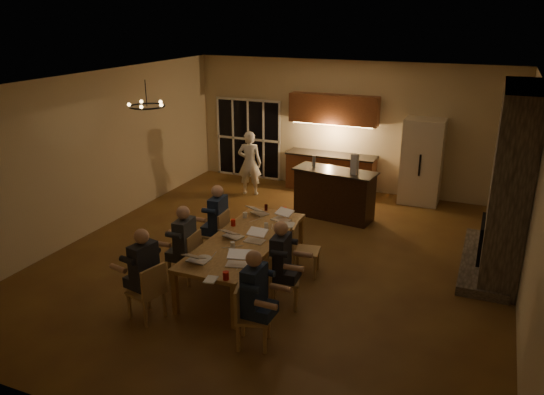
{
  "coord_description": "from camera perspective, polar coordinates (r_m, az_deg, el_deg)",
  "views": [
    {
      "loc": [
        3.32,
        -8.12,
        4.31
      ],
      "look_at": [
        -0.25,
        0.3,
        1.07
      ],
      "focal_mm": 35.0,
      "sensor_mm": 36.0,
      "label": 1
    }
  ],
  "objects": [
    {
      "name": "floor",
      "position": [
        9.78,
        0.66,
        -6.67
      ],
      "size": [
        9.0,
        9.0,
        0.0
      ],
      "primitive_type": "plane",
      "color": "brown",
      "rests_on": "ground"
    },
    {
      "name": "person_left_mid",
      "position": [
        8.77,
        -9.32,
        -5.16
      ],
      "size": [
        0.63,
        0.63,
        1.38
      ],
      "primitive_type": null,
      "rotation": [
        0.0,
        0.0,
        -1.52
      ],
      "color": "#33393D",
      "rests_on": "ground"
    },
    {
      "name": "redcup_mid",
      "position": [
        9.29,
        -4.2,
        -2.71
      ],
      "size": [
        0.08,
        0.08,
        0.12
      ],
      "primitive_type": "cylinder",
      "color": "red",
      "rests_on": "dining_table"
    },
    {
      "name": "mug_front",
      "position": [
        8.45,
        -4.26,
        -5.11
      ],
      "size": [
        0.07,
        0.07,
        0.1
      ],
      "primitive_type": "cylinder",
      "color": "white",
      "rests_on": "dining_table"
    },
    {
      "name": "plate_left",
      "position": [
        8.15,
        -7.37,
        -6.52
      ],
      "size": [
        0.25,
        0.25,
        0.02
      ],
      "primitive_type": "cylinder",
      "color": "white",
      "rests_on": "dining_table"
    },
    {
      "name": "dining_table",
      "position": [
        8.94,
        -2.9,
        -6.64
      ],
      "size": [
        1.1,
        2.89,
        0.75
      ],
      "primitive_type": "cube",
      "color": "tan",
      "rests_on": "ground"
    },
    {
      "name": "refrigerator",
      "position": [
        12.79,
        15.82,
        3.74
      ],
      "size": [
        0.9,
        0.68,
        2.0
      ],
      "primitive_type": "cube",
      "color": "beige",
      "rests_on": "ground"
    },
    {
      "name": "standing_person",
      "position": [
        12.96,
        -2.42,
        3.73
      ],
      "size": [
        0.65,
        0.5,
        1.59
      ],
      "primitive_type": "imported",
      "rotation": [
        0.0,
        0.0,
        3.37
      ],
      "color": "white",
      "rests_on": "ground"
    },
    {
      "name": "back_wall",
      "position": [
        13.35,
        8.15,
        7.58
      ],
      "size": [
        8.0,
        0.04,
        3.2
      ],
      "primitive_type": "cube",
      "color": "#C0B088",
      "rests_on": "ground"
    },
    {
      "name": "mug_mid",
      "position": [
        9.16,
        -0.64,
        -3.04
      ],
      "size": [
        0.07,
        0.07,
        0.1
      ],
      "primitive_type": "cylinder",
      "color": "white",
      "rests_on": "dining_table"
    },
    {
      "name": "bar_island",
      "position": [
        11.59,
        6.72,
        0.37
      ],
      "size": [
        1.85,
        0.9,
        1.08
      ],
      "primitive_type": "cube",
      "rotation": [
        0.0,
        0.0,
        -0.13
      ],
      "color": "black",
      "rests_on": "ground"
    },
    {
      "name": "laptop_c",
      "position": [
        8.83,
        -4.21,
        -3.55
      ],
      "size": [
        0.38,
        0.35,
        0.23
      ],
      "primitive_type": null,
      "rotation": [
        0.0,
        0.0,
        2.9
      ],
      "color": "silver",
      "rests_on": "dining_table"
    },
    {
      "name": "laptop_a",
      "position": [
        8.06,
        -7.98,
        -6.04
      ],
      "size": [
        0.34,
        0.3,
        0.23
      ],
      "primitive_type": null,
      "rotation": [
        0.0,
        0.0,
        3.08
      ],
      "color": "silver",
      "rests_on": "dining_table"
    },
    {
      "name": "person_right_mid",
      "position": [
        8.08,
        0.94,
        -7.12
      ],
      "size": [
        0.64,
        0.64,
        1.38
      ],
      "primitive_type": null,
      "rotation": [
        0.0,
        0.0,
        1.63
      ],
      "color": "#272A33",
      "rests_on": "ground"
    },
    {
      "name": "redcup_near",
      "position": [
        7.51,
        -4.98,
        -8.37
      ],
      "size": [
        0.09,
        0.09,
        0.12
      ],
      "primitive_type": "cylinder",
      "color": "red",
      "rests_on": "dining_table"
    },
    {
      "name": "laptop_b",
      "position": [
        7.88,
        -3.79,
        -6.5
      ],
      "size": [
        0.38,
        0.35,
        0.23
      ],
      "primitive_type": null,
      "rotation": [
        0.0,
        0.0,
        0.25
      ],
      "color": "silver",
      "rests_on": "dining_table"
    },
    {
      "name": "redcup_far",
      "position": [
        9.81,
        1.34,
        -1.41
      ],
      "size": [
        0.08,
        0.08,
        0.12
      ],
      "primitive_type": "cylinder",
      "color": "red",
      "rests_on": "dining_table"
    },
    {
      "name": "ceiling",
      "position": [
        8.84,
        0.74,
        12.41
      ],
      "size": [
        8.0,
        9.0,
        0.04
      ],
      "primitive_type": "cube",
      "color": "white",
      "rests_on": "back_wall"
    },
    {
      "name": "chair_right_far",
      "position": [
        9.1,
        3.72,
        -5.68
      ],
      "size": [
        0.51,
        0.51,
        0.89
      ],
      "primitive_type": null,
      "rotation": [
        0.0,
        0.0,
        1.74
      ],
      "color": "tan",
      "rests_on": "ground"
    },
    {
      "name": "person_left_near",
      "position": [
        8.04,
        -13.53,
        -7.88
      ],
      "size": [
        0.71,
        0.71,
        1.38
      ],
      "primitive_type": null,
      "rotation": [
        0.0,
        0.0,
        -1.77
      ],
      "color": "#272A33",
      "rests_on": "ground"
    },
    {
      "name": "laptop_d",
      "position": [
        8.64,
        -1.89,
        -4.04
      ],
      "size": [
        0.33,
        0.29,
        0.23
      ],
      "primitive_type": null,
      "rotation": [
        0.0,
        0.0,
        -0.03
      ],
      "color": "silver",
      "rests_on": "dining_table"
    },
    {
      "name": "kitchenette",
      "position": [
        13.21,
        6.44,
        5.75
      ],
      "size": [
        2.24,
        0.68,
        2.4
      ],
      "primitive_type": null,
      "color": "brown",
      "rests_on": "ground"
    },
    {
      "name": "can_silver",
      "position": [
        8.19,
        -4.53,
        -5.87
      ],
      "size": [
        0.06,
        0.06,
        0.12
      ],
      "primitive_type": "cylinder",
      "color": "#B2B2B7",
      "rests_on": "dining_table"
    },
    {
      "name": "left_wall",
      "position": [
        11.28,
        -18.62,
        4.56
      ],
      "size": [
        0.04,
        9.0,
        3.2
      ],
      "primitive_type": "cube",
      "color": "#C0B088",
      "rests_on": "ground"
    },
    {
      "name": "fireplace",
      "position": [
        9.72,
        24.24,
        1.53
      ],
      "size": [
        0.58,
        2.5,
        3.2
      ],
      "primitive_type": "cube",
      "color": "#716559",
      "rests_on": "ground"
    },
    {
      "name": "mug_back",
      "position": [
        9.64,
        -2.92,
        -1.89
      ],
      "size": [
        0.08,
        0.08,
        0.1
      ],
      "primitive_type": "cylinder",
      "color": "white",
      "rests_on": "dining_table"
    },
    {
      "name": "plate_near",
      "position": [
        8.26,
        -2.49,
        -5.99
      ],
      "size": [
        0.24,
        0.24,
        0.02
      ],
      "primitive_type": "cylinder",
      "color": "white",
      "rests_on": "dining_table"
    },
    {
      "name": "chandelier",
      "position": [
        9.51,
        -13.31,
        9.53
      ],
      "size": [
        0.62,
        0.62,
        0.03
      ],
      "primitive_type": "torus",
      "color": "black",
      "rests_on": "ceiling"
    },
    {
      "name": "plate_far",
      "position": [
        9.3,
        1.89,
        -2.97
      ],
      "size": [
        0.28,
        0.28,
        0.02
      ],
      "primitive_type": "cylinder",
      "color": "white",
      "rests_on": "dining_table"
    },
    {
      "name": "laptop_f",
      "position": [
        9.48,
        0.96,
        -1.82
      ],
      "size": [
        0.38,
        0.36,
        0.23
      ],
      "primitive_type": null,
      "rotation": [
        0.0,
        0.0,
        -0.28
      ],
      "color": "silver",
      "rests_on": "dining_table"
    },
    {
      "name": "chair_left_mid",
      "position": [
        8.99,
        -9.43,
        -6.26
      ],
      "size": [
        0.44,
        0.44,
        0.89
      ],
      "primitive_type": null,
      "rotation": [
        0.0,
        0.0,
        -1.57
      ],
      "color": "tan",
      "rests_on": "ground"
    },
    {
      "name": "person_left_far",
      "position": [
        9.68,
        -5.79,
        -2.57
      ],
      "size": [
        0.63,
        0.63,
        1.38
      ],
      "primitive_type": null,
      "rotation": [
        0.0,
        0.0,
        -1.51
      ],
      "color": "#1C2546",
      "rests_on": "ground"
    },
    {
      "name": "notepad",
      "position": [
        7.54,
        -6.6,
        -8.75
      ],
      "size": [
        0.19,
        0.25,
        0.01
      ],
      "primitive_type": "cube",
      "rotation": [
        0.0,
        0.0,
        0.16
      ],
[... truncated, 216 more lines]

